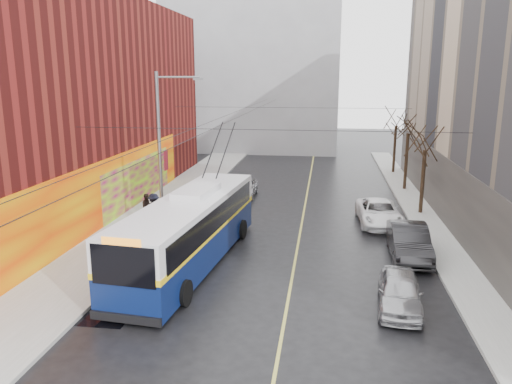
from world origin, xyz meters
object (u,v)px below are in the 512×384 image
tree_far (397,117)px  trolleybus (190,229)px  tree_near (426,138)px  parked_car_b (409,242)px  pedestrian_a (135,232)px  pedestrian_c (154,209)px  parked_car_a (400,292)px  pedestrian_b (148,207)px  following_car (245,187)px  streetlight_pole (162,149)px  tree_mid (409,123)px  parked_car_c (379,213)px

tree_far → trolleybus: size_ratio=0.50×
tree_near → parked_car_b: 9.41m
tree_near → pedestrian_a: bearing=-149.6°
tree_far → pedestrian_c: 25.30m
parked_car_a → pedestrian_b: bearing=149.5°
pedestrian_c → tree_near: bearing=-137.1°
following_car → pedestrian_a: 13.04m
pedestrian_b → pedestrian_c: (0.72, -0.88, 0.12)m
streetlight_pole → tree_mid: streetlight_pole is taller
tree_near → pedestrian_c: bearing=-162.5°
tree_mid → pedestrian_a: 22.93m
tree_far → pedestrian_c: (-16.12, -19.08, -4.04)m
streetlight_pole → tree_near: (15.14, 6.00, 0.13)m
following_car → pedestrian_b: 8.92m
streetlight_pole → parked_car_a: (11.94, -7.96, -4.16)m
tree_near → following_car: size_ratio=1.59×
tree_near → pedestrian_a: size_ratio=3.58×
pedestrian_b → pedestrian_c: 1.15m
parked_car_c → pedestrian_a: bearing=-155.7°
tree_mid → tree_far: tree_mid is taller
streetlight_pole → following_car: 10.67m
trolleybus → parked_car_a: 9.89m
tree_far → following_car: tree_far is taller
streetlight_pole → parked_car_c: bearing=15.6°
trolleybus → parked_car_a: size_ratio=3.25×
parked_car_a → pedestrian_b: (-13.64, 9.76, 0.28)m
pedestrian_b → tree_mid: bearing=-1.8°
streetlight_pole → pedestrian_a: bearing=-99.8°
tree_far → following_car: (-12.05, -10.67, -4.45)m
parked_car_a → parked_car_b: size_ratio=0.81×
parked_car_a → parked_car_b: parked_car_b is taller
parked_car_c → pedestrian_b: pedestrian_b is taller
tree_far → pedestrian_a: size_ratio=3.68×
parked_car_c → pedestrian_a: 14.40m
streetlight_pole → pedestrian_a: size_ratio=5.04×
parked_car_b → parked_car_c: 5.68m
parked_car_c → following_car: 10.91m
tree_near → pedestrian_b: 17.81m
tree_far → parked_car_a: size_ratio=1.62×
parked_car_a → tree_far: bearing=88.6°
parked_car_a → pedestrian_a: (-12.49, 4.77, 0.35)m
pedestrian_c → trolleybus: bearing=149.6°
streetlight_pole → trolleybus: streetlight_pole is taller
trolleybus → pedestrian_c: trolleybus is taller
trolleybus → pedestrian_b: 7.77m
parked_car_b → parked_car_a: bearing=-100.9°
tree_mid → parked_car_b: size_ratio=1.34×
tree_mid → pedestrian_c: tree_mid is taller
parked_car_a → following_car: parked_car_a is taller
pedestrian_a → pedestrian_b: 5.13m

